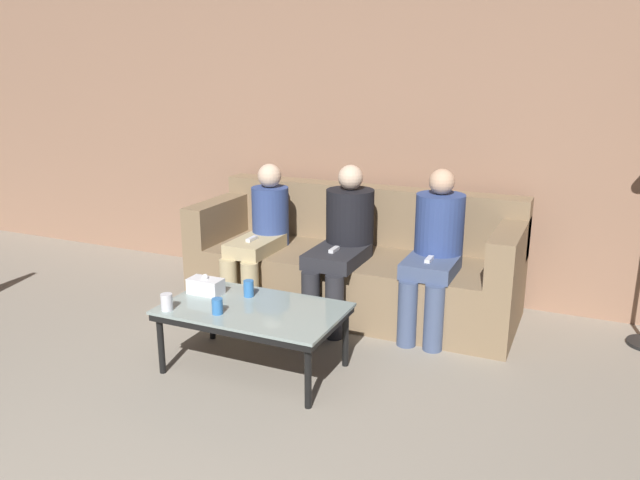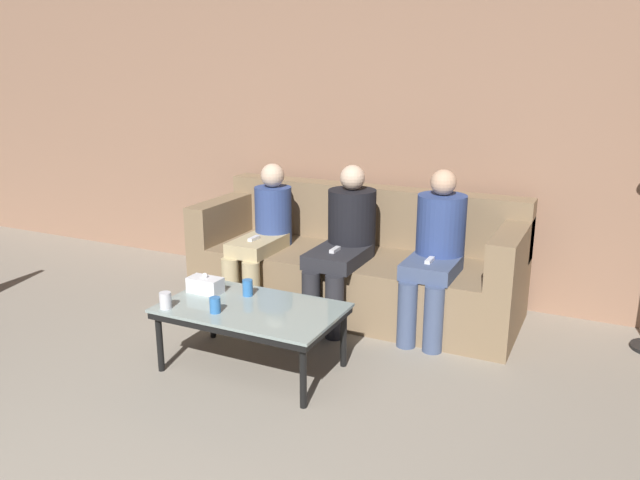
{
  "view_description": "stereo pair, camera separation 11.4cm",
  "coord_description": "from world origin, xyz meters",
  "px_view_note": "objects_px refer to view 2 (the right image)",
  "views": [
    {
      "loc": [
        1.63,
        -1.2,
        1.83
      ],
      "look_at": [
        0.0,
        2.43,
        0.7
      ],
      "focal_mm": 35.0,
      "sensor_mm": 36.0,
      "label": 1
    },
    {
      "loc": [
        1.74,
        -1.16,
        1.83
      ],
      "look_at": [
        0.0,
        2.43,
        0.7
      ],
      "focal_mm": 35.0,
      "sensor_mm": 36.0,
      "label": 2
    }
  ],
  "objects_px": {
    "couch": "(357,266)",
    "tissue_box": "(205,285)",
    "cup_near_left": "(248,288)",
    "coffee_table": "(252,313)",
    "cup_far_center": "(165,300)",
    "cup_near_right": "(215,305)",
    "seated_person_mid_left": "(345,238)",
    "seated_person_mid_right": "(436,247)",
    "seated_person_left_end": "(264,233)"
  },
  "relations": [
    {
      "from": "seated_person_mid_right",
      "to": "seated_person_left_end",
      "type": "bearing_deg",
      "value": -177.78
    },
    {
      "from": "seated_person_mid_right",
      "to": "cup_near_right",
      "type": "bearing_deg",
      "value": -129.28
    },
    {
      "from": "cup_far_center",
      "to": "seated_person_left_end",
      "type": "bearing_deg",
      "value": 92.09
    },
    {
      "from": "tissue_box",
      "to": "seated_person_mid_left",
      "type": "bearing_deg",
      "value": 58.46
    },
    {
      "from": "cup_far_center",
      "to": "seated_person_mid_left",
      "type": "height_order",
      "value": "seated_person_mid_left"
    },
    {
      "from": "tissue_box",
      "to": "coffee_table",
      "type": "bearing_deg",
      "value": -11.34
    },
    {
      "from": "seated_person_mid_left",
      "to": "seated_person_mid_right",
      "type": "relative_size",
      "value": 0.99
    },
    {
      "from": "cup_near_left",
      "to": "couch",
      "type": "bearing_deg",
      "value": 74.85
    },
    {
      "from": "cup_far_center",
      "to": "seated_person_left_end",
      "type": "distance_m",
      "value": 1.24
    },
    {
      "from": "seated_person_left_end",
      "to": "seated_person_mid_right",
      "type": "bearing_deg",
      "value": 2.22
    },
    {
      "from": "seated_person_left_end",
      "to": "tissue_box",
      "type": "bearing_deg",
      "value": -83.8
    },
    {
      "from": "coffee_table",
      "to": "seated_person_left_end",
      "type": "xyz_separation_m",
      "value": [
        -0.49,
        0.98,
        0.21
      ]
    },
    {
      "from": "coffee_table",
      "to": "cup_near_left",
      "type": "relative_size",
      "value": 10.34
    },
    {
      "from": "coffee_table",
      "to": "seated_person_mid_right",
      "type": "bearing_deg",
      "value": 50.64
    },
    {
      "from": "couch",
      "to": "tissue_box",
      "type": "distance_m",
      "value": 1.3
    },
    {
      "from": "couch",
      "to": "cup_far_center",
      "type": "distance_m",
      "value": 1.62
    },
    {
      "from": "tissue_box",
      "to": "seated_person_mid_right",
      "type": "bearing_deg",
      "value": 37.53
    },
    {
      "from": "tissue_box",
      "to": "seated_person_mid_left",
      "type": "height_order",
      "value": "seated_person_mid_left"
    },
    {
      "from": "seated_person_mid_right",
      "to": "cup_near_left",
      "type": "bearing_deg",
      "value": -137.52
    },
    {
      "from": "cup_far_center",
      "to": "coffee_table",
      "type": "bearing_deg",
      "value": 29.11
    },
    {
      "from": "cup_near_left",
      "to": "seated_person_left_end",
      "type": "xyz_separation_m",
      "value": [
        -0.37,
        0.83,
        0.11
      ]
    },
    {
      "from": "cup_far_center",
      "to": "seated_person_mid_right",
      "type": "relative_size",
      "value": 0.09
    },
    {
      "from": "cup_near_left",
      "to": "coffee_table",
      "type": "bearing_deg",
      "value": -51.61
    },
    {
      "from": "coffee_table",
      "to": "seated_person_mid_right",
      "type": "relative_size",
      "value": 0.95
    },
    {
      "from": "couch",
      "to": "coffee_table",
      "type": "xyz_separation_m",
      "value": [
        -0.18,
        -1.24,
        0.04
      ]
    },
    {
      "from": "coffee_table",
      "to": "seated_person_mid_left",
      "type": "xyz_separation_m",
      "value": [
        0.18,
        1.01,
        0.24
      ]
    },
    {
      "from": "seated_person_mid_left",
      "to": "cup_near_right",
      "type": "bearing_deg",
      "value": -105.0
    },
    {
      "from": "seated_person_mid_right",
      "to": "cup_far_center",
      "type": "bearing_deg",
      "value": -135.28
    },
    {
      "from": "coffee_table",
      "to": "tissue_box",
      "type": "distance_m",
      "value": 0.41
    },
    {
      "from": "cup_near_right",
      "to": "seated_person_mid_left",
      "type": "bearing_deg",
      "value": 75.0
    },
    {
      "from": "cup_far_center",
      "to": "tissue_box",
      "type": "xyz_separation_m",
      "value": [
        0.05,
        0.33,
        0.0
      ]
    },
    {
      "from": "seated_person_mid_left",
      "to": "seated_person_mid_right",
      "type": "height_order",
      "value": "seated_person_mid_right"
    },
    {
      "from": "cup_far_center",
      "to": "seated_person_mid_right",
      "type": "height_order",
      "value": "seated_person_mid_right"
    },
    {
      "from": "seated_person_mid_left",
      "to": "cup_near_left",
      "type": "bearing_deg",
      "value": -108.92
    },
    {
      "from": "couch",
      "to": "seated_person_left_end",
      "type": "bearing_deg",
      "value": -158.87
    },
    {
      "from": "cup_near_left",
      "to": "tissue_box",
      "type": "distance_m",
      "value": 0.29
    },
    {
      "from": "cup_far_center",
      "to": "cup_near_right",
      "type": "bearing_deg",
      "value": 13.69
    },
    {
      "from": "cup_near_left",
      "to": "cup_far_center",
      "type": "relative_size",
      "value": 1.04
    },
    {
      "from": "coffee_table",
      "to": "cup_near_left",
      "type": "distance_m",
      "value": 0.21
    },
    {
      "from": "couch",
      "to": "seated_person_mid_left",
      "type": "distance_m",
      "value": 0.36
    },
    {
      "from": "coffee_table",
      "to": "seated_person_mid_left",
      "type": "relative_size",
      "value": 0.97
    },
    {
      "from": "couch",
      "to": "seated_person_mid_left",
      "type": "height_order",
      "value": "seated_person_mid_left"
    },
    {
      "from": "cup_near_left",
      "to": "cup_far_center",
      "type": "distance_m",
      "value": 0.52
    },
    {
      "from": "cup_far_center",
      "to": "seated_person_mid_right",
      "type": "xyz_separation_m",
      "value": [
        1.3,
        1.28,
        0.16
      ]
    },
    {
      "from": "couch",
      "to": "cup_near_left",
      "type": "bearing_deg",
      "value": -105.15
    },
    {
      "from": "couch",
      "to": "cup_near_right",
      "type": "xyz_separation_m",
      "value": [
        -0.32,
        -1.42,
        0.13
      ]
    },
    {
      "from": "cup_near_left",
      "to": "seated_person_mid_left",
      "type": "xyz_separation_m",
      "value": [
        0.3,
        0.86,
        0.15
      ]
    },
    {
      "from": "coffee_table",
      "to": "seated_person_mid_right",
      "type": "height_order",
      "value": "seated_person_mid_right"
    },
    {
      "from": "couch",
      "to": "seated_person_mid_right",
      "type": "bearing_deg",
      "value": -17.17
    },
    {
      "from": "coffee_table",
      "to": "cup_far_center",
      "type": "bearing_deg",
      "value": -150.89
    }
  ]
}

